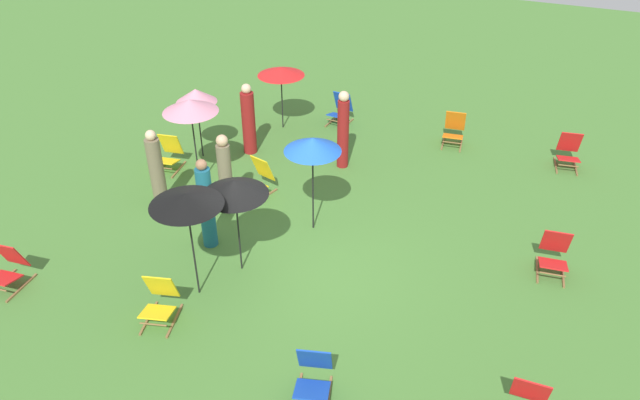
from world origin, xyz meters
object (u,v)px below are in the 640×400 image
deckchair_9 (160,301)px  umbrella_0 (186,199)px  deckchair_0 (169,154)px  person_2 (206,205)px  person_0 (248,121)px  deckchair_4 (340,110)px  umbrella_4 (190,106)px  umbrella_3 (235,187)px  person_4 (157,172)px  person_3 (343,130)px  person_1 (225,175)px  umbrella_1 (281,71)px  umbrella_5 (196,96)px  deckchair_6 (454,130)px  deckchair_3 (313,376)px  deckchair_5 (569,152)px  deckchair_7 (554,254)px  deckchair_2 (8,268)px  umbrella_2 (313,145)px  deckchair_8 (258,178)px

deckchair_9 → umbrella_0: bearing=59.4°
deckchair_0 → person_2: size_ratio=0.45×
deckchair_9 → person_0: size_ratio=0.49×
deckchair_4 → umbrella_4: bearing=-107.1°
umbrella_3 → person_4: umbrella_3 is taller
person_2 → deckchair_4: bearing=-45.8°
person_3 → person_1: bearing=57.2°
umbrella_1 → person_0: size_ratio=0.94×
umbrella_3 → deckchair_0: bearing=142.9°
umbrella_5 → person_3: (3.24, 0.89, -0.64)m
umbrella_3 → person_1: umbrella_3 is taller
deckchair_0 → person_3: person_3 is taller
deckchair_0 → deckchair_6: 6.86m
deckchair_0 → deckchair_3: same height
deckchair_5 → person_0: 7.46m
deckchair_3 → person_1: person_1 is taller
person_2 → deckchair_9: bearing=147.0°
deckchair_7 → umbrella_3: (-5.13, -2.15, 1.36)m
deckchair_2 → person_1: person_1 is taller
deckchair_0 → umbrella_2: umbrella_2 is taller
umbrella_3 → person_2: bearing=156.2°
umbrella_5 → person_0: size_ratio=0.98×
umbrella_1 → umbrella_3: 5.77m
deckchair_0 → umbrella_4: size_ratio=0.41×
person_4 → umbrella_3: bearing=134.6°
deckchair_4 → deckchair_9: 7.92m
deckchair_0 → person_3: 4.01m
deckchair_6 → person_4: bearing=-140.6°
umbrella_1 → person_4: bearing=-98.1°
deckchair_7 → deckchair_8: bearing=170.5°
deckchair_2 → umbrella_4: umbrella_4 is taller
deckchair_2 → deckchair_3: size_ratio=0.97×
umbrella_1 → umbrella_2: size_ratio=0.82×
deckchair_6 → umbrella_5: (-5.34, -3.02, 1.18)m
umbrella_0 → umbrella_1: (-1.53, 6.31, -0.38)m
deckchair_3 → umbrella_5: (-5.28, 5.34, 1.18)m
deckchair_2 → umbrella_5: umbrella_5 is taller
deckchair_0 → person_4: size_ratio=0.47×
umbrella_4 → umbrella_5: umbrella_4 is taller
deckchair_8 → umbrella_0: (0.57, -3.24, 1.54)m
person_2 → deckchair_8: bearing=-42.3°
deckchair_8 → umbrella_3: bearing=-53.3°
umbrella_3 → umbrella_5: (-2.95, 3.30, -0.18)m
deckchair_6 → umbrella_1: (-4.27, -0.86, 1.16)m
deckchair_4 → umbrella_3: umbrella_3 is taller
deckchair_0 → deckchair_5: bearing=14.0°
umbrella_5 → umbrella_0: bearing=-58.0°
deckchair_3 → person_4: person_4 is taller
deckchair_3 → deckchair_5: (2.74, 8.29, 0.00)m
umbrella_4 → umbrella_0: bearing=-57.2°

